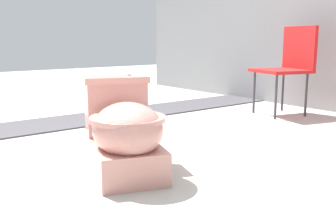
# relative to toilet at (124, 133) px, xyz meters

# --- Properties ---
(ground_plane) EXTENTS (14.00, 14.00, 0.00)m
(ground_plane) POSITION_rel_toilet_xyz_m (-0.26, 0.00, -0.22)
(ground_plane) COLOR #A8A59E
(gravel_strip) EXTENTS (0.56, 8.00, 0.01)m
(gravel_strip) POSITION_rel_toilet_xyz_m (-1.42, 0.50, -0.21)
(gravel_strip) COLOR #423F44
(gravel_strip) RESTS_ON ground
(toilet) EXTENTS (0.72, 0.56, 0.52)m
(toilet) POSITION_rel_toilet_xyz_m (0.00, 0.00, 0.00)
(toilet) COLOR tan
(toilet) RESTS_ON ground
(folding_chair_left) EXTENTS (0.54, 0.54, 0.83)m
(folding_chair_left) POSITION_rel_toilet_xyz_m (-0.49, 2.14, 0.29)
(folding_chair_left) COLOR red
(folding_chair_left) RESTS_ON ground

